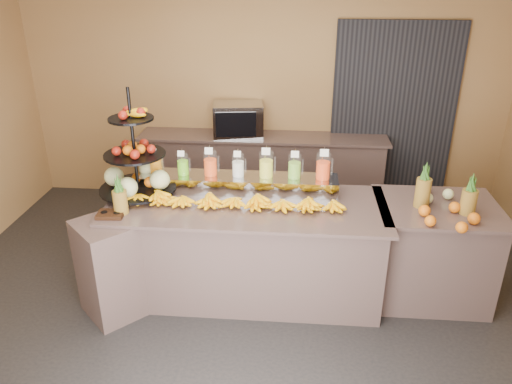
# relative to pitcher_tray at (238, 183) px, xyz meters

# --- Properties ---
(ground) EXTENTS (6.00, 6.00, 0.00)m
(ground) POSITION_rel_pitcher_tray_xyz_m (0.11, -0.58, -1.01)
(ground) COLOR black
(ground) RESTS_ON ground
(room_envelope) EXTENTS (6.04, 5.02, 2.82)m
(room_envelope) POSITION_rel_pitcher_tray_xyz_m (0.30, 0.21, 0.87)
(room_envelope) COLOR olive
(room_envelope) RESTS_ON ground
(buffet_counter) EXTENTS (2.75, 1.25, 0.93)m
(buffet_counter) POSITION_rel_pitcher_tray_xyz_m (-0.01, -0.32, -0.54)
(buffet_counter) COLOR #856561
(buffet_counter) RESTS_ON ground
(right_counter) EXTENTS (1.08, 0.88, 0.93)m
(right_counter) POSITION_rel_pitcher_tray_xyz_m (1.81, -0.18, -0.54)
(right_counter) COLOR #856561
(right_counter) RESTS_ON ground
(back_ledge) EXTENTS (3.10, 0.55, 0.93)m
(back_ledge) POSITION_rel_pitcher_tray_xyz_m (0.11, 1.67, -0.54)
(back_ledge) COLOR #856561
(back_ledge) RESTS_ON ground
(pitcher_tray) EXTENTS (1.85, 0.30, 0.15)m
(pitcher_tray) POSITION_rel_pitcher_tray_xyz_m (0.00, 0.00, 0.00)
(pitcher_tray) COLOR gray
(pitcher_tray) RESTS_ON buffet_counter
(juice_pitcher_orange_a) EXTENTS (0.11, 0.12, 0.27)m
(juice_pitcher_orange_a) POSITION_rel_pitcher_tray_xyz_m (-0.78, -0.00, 0.17)
(juice_pitcher_orange_a) COLOR silver
(juice_pitcher_orange_a) RESTS_ON pitcher_tray
(juice_pitcher_green) EXTENTS (0.11, 0.11, 0.26)m
(juice_pitcher_green) POSITION_rel_pitcher_tray_xyz_m (-0.52, -0.00, 0.16)
(juice_pitcher_green) COLOR silver
(juice_pitcher_green) RESTS_ON pitcher_tray
(juice_pitcher_orange_b) EXTENTS (0.13, 0.13, 0.30)m
(juice_pitcher_orange_b) POSITION_rel_pitcher_tray_xyz_m (-0.26, -0.00, 0.18)
(juice_pitcher_orange_b) COLOR silver
(juice_pitcher_orange_b) RESTS_ON pitcher_tray
(juice_pitcher_milk) EXTENTS (0.11, 0.12, 0.27)m
(juice_pitcher_milk) POSITION_rel_pitcher_tray_xyz_m (-0.00, -0.00, 0.17)
(juice_pitcher_milk) COLOR silver
(juice_pitcher_milk) RESTS_ON pitcher_tray
(juice_pitcher_lemon) EXTENTS (0.13, 0.14, 0.32)m
(juice_pitcher_lemon) POSITION_rel_pitcher_tray_xyz_m (0.26, -0.00, 0.18)
(juice_pitcher_lemon) COLOR silver
(juice_pitcher_lemon) RESTS_ON pitcher_tray
(juice_pitcher_lime) EXTENTS (0.12, 0.12, 0.29)m
(juice_pitcher_lime) POSITION_rel_pitcher_tray_xyz_m (0.52, -0.00, 0.17)
(juice_pitcher_lime) COLOR silver
(juice_pitcher_lime) RESTS_ON pitcher_tray
(juice_pitcher_orange_c) EXTENTS (0.13, 0.14, 0.32)m
(juice_pitcher_orange_c) POSITION_rel_pitcher_tray_xyz_m (0.78, -0.00, 0.18)
(juice_pitcher_orange_c) COLOR silver
(juice_pitcher_orange_c) RESTS_ON pitcher_tray
(banana_heap) EXTENTS (1.95, 0.18, 0.16)m
(banana_heap) POSITION_rel_pitcher_tray_xyz_m (-0.01, -0.33, -0.01)
(banana_heap) COLOR #EDA80B
(banana_heap) RESTS_ON buffet_counter
(fruit_stand) EXTENTS (0.89, 0.89, 1.00)m
(fruit_stand) POSITION_rel_pitcher_tray_xyz_m (-0.87, -0.14, 0.17)
(fruit_stand) COLOR black
(fruit_stand) RESTS_ON buffet_counter
(condiment_caddy) EXTENTS (0.23, 0.18, 0.03)m
(condiment_caddy) POSITION_rel_pitcher_tray_xyz_m (-1.02, -0.61, -0.06)
(condiment_caddy) COLOR black
(condiment_caddy) RESTS_ON buffet_counter
(pineapple_left_a) EXTENTS (0.12, 0.12, 0.37)m
(pineapple_left_a) POSITION_rel_pitcher_tray_xyz_m (-0.95, -0.55, 0.06)
(pineapple_left_a) COLOR brown
(pineapple_left_a) RESTS_ON buffet_counter
(pineapple_left_b) EXTENTS (0.12, 0.12, 0.39)m
(pineapple_left_b) POSITION_rel_pitcher_tray_xyz_m (-0.81, 0.15, 0.07)
(pineapple_left_b) COLOR brown
(pineapple_left_b) RESTS_ON buffet_counter
(right_fruit_pile) EXTENTS (0.50, 0.48, 0.26)m
(right_fruit_pile) POSITION_rel_pitcher_tray_xyz_m (1.80, -0.36, 0.01)
(right_fruit_pile) COLOR brown
(right_fruit_pile) RESTS_ON right_counter
(oven_warmer) EXTENTS (0.66, 0.50, 0.40)m
(oven_warmer) POSITION_rel_pitcher_tray_xyz_m (-0.20, 1.67, 0.13)
(oven_warmer) COLOR gray
(oven_warmer) RESTS_ON back_ledge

